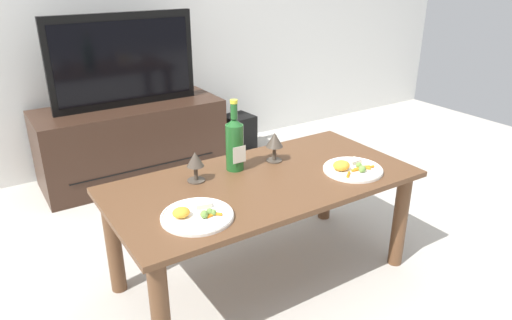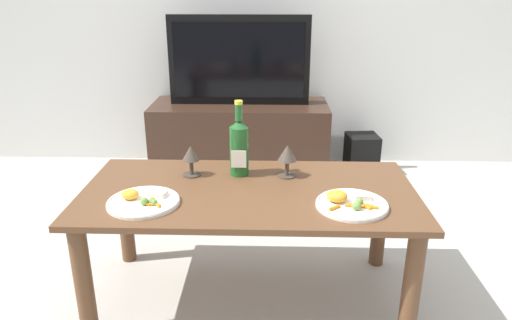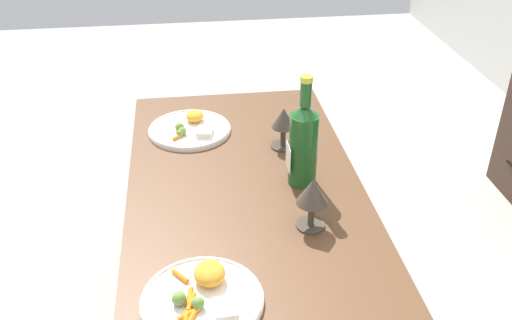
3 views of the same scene
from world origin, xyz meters
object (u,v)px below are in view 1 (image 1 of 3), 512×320
Objects in this scene: dining_table at (263,197)px; floor_speaker at (239,133)px; goblet_left at (195,162)px; dinner_plate_right at (352,168)px; dinner_plate_left at (197,215)px; tv_stand at (132,142)px; goblet_right at (275,142)px; tv_screen at (123,61)px; wine_bottle at (235,142)px.

dining_table reaches higher than floor_speaker.
dinner_plate_right is (0.66, -0.30, -0.08)m from goblet_left.
dinner_plate_left is (-0.40, -0.15, 0.10)m from dining_table.
tv_stand is 4.47× the size of dinner_plate_right.
floor_speaker is 1.76m from goblet_left.
dinner_plate_right is (0.40, -0.15, 0.10)m from dining_table.
goblet_left is at bearing 155.70° from dinner_plate_right.
dinner_plate_right is at bearing -51.70° from goblet_right.
dinner_plate_left is 0.80m from dinner_plate_right.
tv_screen is (-0.13, 1.45, 0.40)m from dining_table.
dining_table is 1.47m from tv_stand.
dinner_plate_right reaches higher than dining_table.
tv_screen reaches higher than goblet_right.
dinner_plate_left is (-0.35, -0.31, -0.12)m from wine_bottle.
tv_screen is 1.71m from dinner_plate_right.
goblet_left reaches higher than dining_table.
wine_bottle is (-0.81, -1.34, 0.51)m from floor_speaker.
floor_speaker is (0.89, 0.05, -0.68)m from tv_screen.
dining_table is 1.51m from tv_screen.
dining_table is 1.43× the size of tv_screen.
dinner_plate_left is at bearing -115.70° from goblet_left.
floor_speaker is 1.03× the size of dinner_plate_left.
goblet_right reaches higher than dinner_plate_right.
floor_speaker is at bearing 63.18° from dining_table.
goblet_right is 0.53× the size of dinner_plate_right.
floor_speaker is at bearing 53.04° from goblet_left.
tv_stand is 1.36m from goblet_left.
dining_table is 4.78× the size of floor_speaker.
goblet_right is 0.39m from dinner_plate_right.
goblet_left is (-1.02, -1.36, 0.47)m from floor_speaker.
tv_stand is 4.29× the size of floor_speaker.
goblet_right is (0.29, -1.31, 0.36)m from tv_stand.
tv_stand is 8.47× the size of goblet_right.
goblet_left is at bearing -180.00° from goblet_right.
dining_table is 4.99× the size of dinner_plate_right.
dining_table is 1.12× the size of tv_stand.
goblet_right reaches higher than goblet_left.
dinner_plate_left is (-0.27, -1.60, -0.30)m from tv_screen.
floor_speaker is (0.76, 1.51, -0.29)m from dining_table.
tv_screen is at bearing 177.74° from floor_speaker.
wine_bottle reaches higher than goblet_right.
tv_screen is 1.12m from floor_speaker.
dinner_plate_right is (-0.37, -1.65, 0.39)m from floor_speaker.
tv_screen is at bearing 84.24° from goblet_left.
floor_speaker is 1.98× the size of goblet_right.
goblet_right is at bearing 128.30° from dinner_plate_right.
tv_screen is 1.30m from wine_bottle.
goblet_left is (-0.26, 0.15, 0.18)m from dining_table.
goblet_left is 0.95× the size of goblet_right.
wine_bottle is 2.30× the size of goblet_right.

